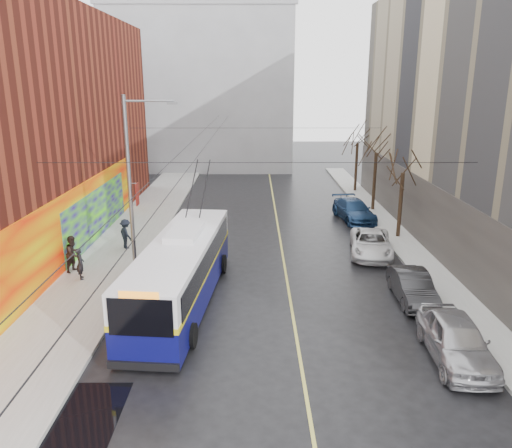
{
  "coord_description": "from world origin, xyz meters",
  "views": [
    {
      "loc": [
        -0.14,
        -14.22,
        9.55
      ],
      "look_at": [
        -0.04,
        10.82,
        2.42
      ],
      "focal_mm": 35.0,
      "sensor_mm": 36.0,
      "label": 1
    }
  ],
  "objects_px": {
    "trolleybus": "(181,270)",
    "parked_car_c": "(371,243)",
    "following_car": "(203,225)",
    "tree_near": "(404,160)",
    "streetlight_pole": "(133,181)",
    "parked_car_d": "(354,210)",
    "pedestrian_a": "(80,264)",
    "tree_far": "(358,134)",
    "pedestrian_b": "(73,254)",
    "tree_mid": "(377,142)",
    "parked_car_b": "(412,287)",
    "pedestrian_c": "(126,234)",
    "parked_car_a": "(456,339)"
  },
  "relations": [
    {
      "from": "parked_car_b",
      "to": "parked_car_d",
      "type": "bearing_deg",
      "value": 91.12
    },
    {
      "from": "streetlight_pole",
      "to": "tree_mid",
      "type": "xyz_separation_m",
      "value": [
        15.14,
        13.0,
        0.41
      ]
    },
    {
      "from": "trolleybus",
      "to": "parked_car_b",
      "type": "relative_size",
      "value": 2.9
    },
    {
      "from": "trolleybus",
      "to": "pedestrian_c",
      "type": "relative_size",
      "value": 6.81
    },
    {
      "from": "tree_near",
      "to": "trolleybus",
      "type": "relative_size",
      "value": 0.54
    },
    {
      "from": "parked_car_c",
      "to": "pedestrian_b",
      "type": "bearing_deg",
      "value": -160.2
    },
    {
      "from": "trolleybus",
      "to": "parked_car_a",
      "type": "xyz_separation_m",
      "value": [
        10.36,
        -4.84,
        -0.75
      ]
    },
    {
      "from": "parked_car_a",
      "to": "parked_car_d",
      "type": "distance_m",
      "value": 18.73
    },
    {
      "from": "tree_near",
      "to": "tree_far",
      "type": "relative_size",
      "value": 0.97
    },
    {
      "from": "pedestrian_c",
      "to": "parked_car_c",
      "type": "bearing_deg",
      "value": -133.25
    },
    {
      "from": "streetlight_pole",
      "to": "parked_car_b",
      "type": "relative_size",
      "value": 2.19
    },
    {
      "from": "tree_far",
      "to": "pedestrian_c",
      "type": "distance_m",
      "value": 23.7
    },
    {
      "from": "tree_mid",
      "to": "following_car",
      "type": "distance_m",
      "value": 14.8
    },
    {
      "from": "streetlight_pole",
      "to": "trolleybus",
      "type": "distance_m",
      "value": 5.6
    },
    {
      "from": "parked_car_c",
      "to": "tree_near",
      "type": "bearing_deg",
      "value": 61.25
    },
    {
      "from": "parked_car_c",
      "to": "parked_car_d",
      "type": "height_order",
      "value": "parked_car_d"
    },
    {
      "from": "tree_near",
      "to": "tree_mid",
      "type": "height_order",
      "value": "tree_mid"
    },
    {
      "from": "parked_car_c",
      "to": "pedestrian_c",
      "type": "bearing_deg",
      "value": -173.68
    },
    {
      "from": "streetlight_pole",
      "to": "parked_car_c",
      "type": "height_order",
      "value": "streetlight_pole"
    },
    {
      "from": "trolleybus",
      "to": "tree_far",
      "type": "bearing_deg",
      "value": 67.53
    },
    {
      "from": "pedestrian_a",
      "to": "pedestrian_c",
      "type": "relative_size",
      "value": 0.91
    },
    {
      "from": "tree_far",
      "to": "pedestrian_a",
      "type": "relative_size",
      "value": 4.14
    },
    {
      "from": "parked_car_d",
      "to": "pedestrian_b",
      "type": "relative_size",
      "value": 2.67
    },
    {
      "from": "streetlight_pole",
      "to": "pedestrian_a",
      "type": "bearing_deg",
      "value": -157.15
    },
    {
      "from": "trolleybus",
      "to": "parked_car_c",
      "type": "height_order",
      "value": "trolleybus"
    },
    {
      "from": "tree_near",
      "to": "parked_car_d",
      "type": "height_order",
      "value": "tree_near"
    },
    {
      "from": "tree_near",
      "to": "pedestrian_c",
      "type": "bearing_deg",
      "value": -171.93
    },
    {
      "from": "streetlight_pole",
      "to": "tree_near",
      "type": "height_order",
      "value": "streetlight_pole"
    },
    {
      "from": "tree_far",
      "to": "pedestrian_a",
      "type": "height_order",
      "value": "tree_far"
    },
    {
      "from": "pedestrian_a",
      "to": "following_car",
      "type": "bearing_deg",
      "value": -55.96
    },
    {
      "from": "pedestrian_a",
      "to": "pedestrian_b",
      "type": "height_order",
      "value": "pedestrian_b"
    },
    {
      "from": "trolleybus",
      "to": "following_car",
      "type": "relative_size",
      "value": 2.54
    },
    {
      "from": "trolleybus",
      "to": "pedestrian_c",
      "type": "height_order",
      "value": "trolleybus"
    },
    {
      "from": "parked_car_b",
      "to": "pedestrian_a",
      "type": "distance_m",
      "value": 15.9
    },
    {
      "from": "tree_far",
      "to": "parked_car_b",
      "type": "height_order",
      "value": "tree_far"
    },
    {
      "from": "trolleybus",
      "to": "parked_car_c",
      "type": "distance_m",
      "value": 11.86
    },
    {
      "from": "streetlight_pole",
      "to": "parked_car_d",
      "type": "bearing_deg",
      "value": 38.1
    },
    {
      "from": "parked_car_b",
      "to": "pedestrian_b",
      "type": "bearing_deg",
      "value": 169.59
    },
    {
      "from": "pedestrian_a",
      "to": "parked_car_d",
      "type": "bearing_deg",
      "value": -73.89
    },
    {
      "from": "parked_car_d",
      "to": "streetlight_pole",
      "type": "bearing_deg",
      "value": -150.62
    },
    {
      "from": "tree_far",
      "to": "parked_car_a",
      "type": "relative_size",
      "value": 1.4
    },
    {
      "from": "tree_mid",
      "to": "parked_car_a",
      "type": "bearing_deg",
      "value": -95.33
    },
    {
      "from": "streetlight_pole",
      "to": "pedestrian_b",
      "type": "height_order",
      "value": "streetlight_pole"
    },
    {
      "from": "following_car",
      "to": "trolleybus",
      "type": "bearing_deg",
      "value": -86.07
    },
    {
      "from": "tree_near",
      "to": "pedestrian_a",
      "type": "relative_size",
      "value": 4.03
    },
    {
      "from": "streetlight_pole",
      "to": "parked_car_d",
      "type": "relative_size",
      "value": 1.77
    },
    {
      "from": "parked_car_c",
      "to": "pedestrian_b",
      "type": "relative_size",
      "value": 2.57
    },
    {
      "from": "following_car",
      "to": "pedestrian_c",
      "type": "height_order",
      "value": "pedestrian_c"
    },
    {
      "from": "parked_car_d",
      "to": "tree_mid",
      "type": "bearing_deg",
      "value": 44.75
    },
    {
      "from": "parked_car_a",
      "to": "pedestrian_a",
      "type": "relative_size",
      "value": 2.96
    }
  ]
}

